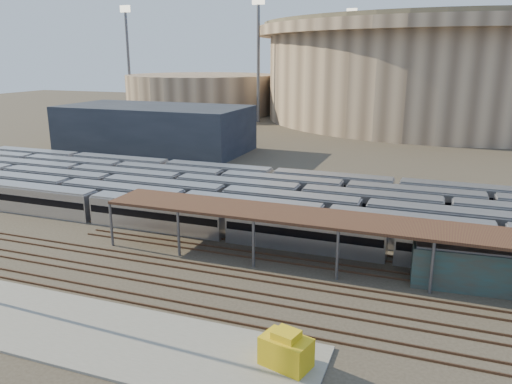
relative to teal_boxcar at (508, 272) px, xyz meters
The scene contains 13 objects.
ground 33.10m from the teal_boxcar, behind, with size 420.00×420.00×0.00m, color #383026.
apron 42.35m from the teal_boxcar, 153.31° to the right, with size 50.00×9.00×0.20m, color gray.
subway_trains 35.29m from the teal_boxcar, 155.74° to the left, with size 125.59×23.90×3.60m.
inspection_shed 11.22m from the teal_boxcar, behind, with size 60.30×6.00×5.30m.
empty_tracks 34.06m from the teal_boxcar, 164.66° to the right, with size 170.00×9.62×0.18m.
stadium 137.00m from the teal_boxcar, 93.28° to the left, with size 124.00×124.00×32.50m.
secondary_arena 156.57m from the teal_boxcar, 126.37° to the left, with size 56.00×56.00×14.00m, color tan.
service_building 84.89m from the teal_boxcar, 143.05° to the left, with size 42.00×20.00×10.00m, color #1E232D.
floodlight_0 124.62m from the teal_boxcar, 120.64° to the left, with size 4.00×1.00×38.40m.
floodlight_1 166.38m from the teal_boxcar, 135.44° to the left, with size 4.00×1.00×38.40m.
floodlight_3 162.84m from the teal_boxcar, 105.34° to the left, with size 4.00×1.00×38.40m.
teal_boxcar is the anchor object (origin of this frame).
yellow_equipment 23.76m from the teal_boxcar, 130.81° to the right, with size 3.37×2.11×2.11m, color gold.
Camera 1 is at (25.79, -42.97, 20.93)m, focal length 35.00 mm.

